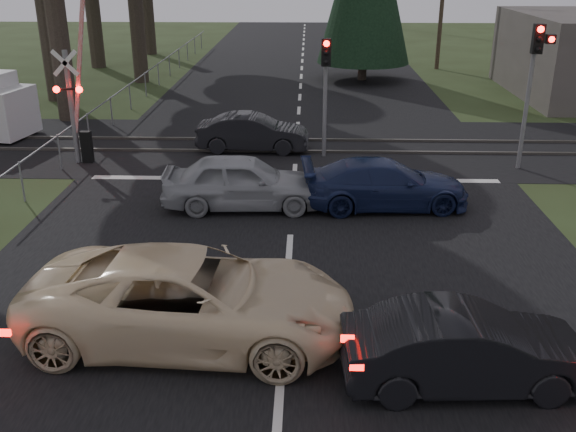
{
  "coord_description": "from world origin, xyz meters",
  "views": [
    {
      "loc": [
        0.41,
        -11.21,
        6.64
      ],
      "look_at": [
        -0.0,
        1.91,
        1.3
      ],
      "focal_mm": 40.0,
      "sensor_mm": 36.0,
      "label": 1
    }
  ],
  "objects_px": {
    "traffic_signal_center": "(326,78)",
    "silver_car": "(242,182)",
    "dark_hatchback": "(467,349)",
    "dark_car_far": "(253,133)",
    "cream_coupe": "(191,298)",
    "blue_sedan": "(385,184)",
    "crossing_signal": "(78,104)",
    "traffic_signal_right": "(535,69)"
  },
  "relations": [
    {
      "from": "crossing_signal",
      "to": "blue_sedan",
      "type": "bearing_deg",
      "value": -21.52
    },
    {
      "from": "blue_sedan",
      "to": "silver_car",
      "type": "bearing_deg",
      "value": 88.08
    },
    {
      "from": "dark_hatchback",
      "to": "dark_car_far",
      "type": "xyz_separation_m",
      "value": [
        -4.63,
        13.68,
        -0.01
      ]
    },
    {
      "from": "traffic_signal_right",
      "to": "blue_sedan",
      "type": "relative_size",
      "value": 1.0
    },
    {
      "from": "dark_car_far",
      "to": "blue_sedan",
      "type": "bearing_deg",
      "value": -140.82
    },
    {
      "from": "blue_sedan",
      "to": "dark_hatchback",
      "type": "bearing_deg",
      "value": 179.0
    },
    {
      "from": "traffic_signal_center",
      "to": "silver_car",
      "type": "distance_m",
      "value": 5.86
    },
    {
      "from": "cream_coupe",
      "to": "silver_car",
      "type": "distance_m",
      "value": 6.74
    },
    {
      "from": "crossing_signal",
      "to": "traffic_signal_right",
      "type": "xyz_separation_m",
      "value": [
        14.82,
        -0.31,
        1.26
      ]
    },
    {
      "from": "blue_sedan",
      "to": "dark_car_far",
      "type": "height_order",
      "value": "blue_sedan"
    },
    {
      "from": "cream_coupe",
      "to": "dark_car_far",
      "type": "bearing_deg",
      "value": 2.36
    },
    {
      "from": "traffic_signal_right",
      "to": "traffic_signal_center",
      "type": "distance_m",
      "value": 6.68
    },
    {
      "from": "blue_sedan",
      "to": "dark_car_far",
      "type": "xyz_separation_m",
      "value": [
        -4.17,
        5.55,
        -0.02
      ]
    },
    {
      "from": "traffic_signal_center",
      "to": "silver_car",
      "type": "xyz_separation_m",
      "value": [
        -2.4,
        -4.95,
        -2.05
      ]
    },
    {
      "from": "silver_car",
      "to": "blue_sedan",
      "type": "relative_size",
      "value": 0.95
    },
    {
      "from": "traffic_signal_right",
      "to": "dark_hatchback",
      "type": "distance_m",
      "value": 12.82
    },
    {
      "from": "crossing_signal",
      "to": "silver_car",
      "type": "distance_m",
      "value": 7.26
    },
    {
      "from": "traffic_signal_right",
      "to": "silver_car",
      "type": "bearing_deg",
      "value": -157.3
    },
    {
      "from": "crossing_signal",
      "to": "blue_sedan",
      "type": "height_order",
      "value": "crossing_signal"
    },
    {
      "from": "traffic_signal_right",
      "to": "dark_car_far",
      "type": "relative_size",
      "value": 1.17
    },
    {
      "from": "traffic_signal_right",
      "to": "cream_coupe",
      "type": "relative_size",
      "value": 0.78
    },
    {
      "from": "traffic_signal_right",
      "to": "silver_car",
      "type": "xyz_separation_m",
      "value": [
        -8.95,
        -3.74,
        -2.55
      ]
    },
    {
      "from": "blue_sedan",
      "to": "dark_car_far",
      "type": "relative_size",
      "value": 1.16
    },
    {
      "from": "traffic_signal_right",
      "to": "blue_sedan",
      "type": "xyz_separation_m",
      "value": [
        -4.95,
        -3.58,
        -2.63
      ]
    },
    {
      "from": "crossing_signal",
      "to": "cream_coupe",
      "type": "distance_m",
      "value": 12.21
    },
    {
      "from": "dark_hatchback",
      "to": "crossing_signal",
      "type": "bearing_deg",
      "value": 37.51
    },
    {
      "from": "dark_hatchback",
      "to": "blue_sedan",
      "type": "height_order",
      "value": "blue_sedan"
    },
    {
      "from": "traffic_signal_right",
      "to": "cream_coupe",
      "type": "xyz_separation_m",
      "value": [
        -9.24,
        -10.47,
        -2.48
      ]
    },
    {
      "from": "silver_car",
      "to": "blue_sedan",
      "type": "distance_m",
      "value": 4.0
    },
    {
      "from": "crossing_signal",
      "to": "blue_sedan",
      "type": "distance_m",
      "value": 10.7
    },
    {
      "from": "dark_hatchback",
      "to": "dark_car_far",
      "type": "height_order",
      "value": "dark_hatchback"
    },
    {
      "from": "crossing_signal",
      "to": "blue_sedan",
      "type": "xyz_separation_m",
      "value": [
        9.87,
        -3.89,
        -1.38
      ]
    },
    {
      "from": "dark_hatchback",
      "to": "silver_car",
      "type": "height_order",
      "value": "silver_car"
    },
    {
      "from": "dark_car_far",
      "to": "dark_hatchback",
      "type": "bearing_deg",
      "value": -159.06
    },
    {
      "from": "traffic_signal_right",
      "to": "crossing_signal",
      "type": "bearing_deg",
      "value": 178.79
    },
    {
      "from": "traffic_signal_right",
      "to": "cream_coupe",
      "type": "distance_m",
      "value": 14.19
    },
    {
      "from": "traffic_signal_center",
      "to": "crossing_signal",
      "type": "bearing_deg",
      "value": -173.85
    },
    {
      "from": "cream_coupe",
      "to": "dark_hatchback",
      "type": "xyz_separation_m",
      "value": [
        4.75,
        -1.24,
        -0.16
      ]
    },
    {
      "from": "traffic_signal_right",
      "to": "traffic_signal_center",
      "type": "xyz_separation_m",
      "value": [
        -6.55,
        1.2,
        -0.51
      ]
    },
    {
      "from": "cream_coupe",
      "to": "blue_sedan",
      "type": "height_order",
      "value": "cream_coupe"
    },
    {
      "from": "dark_hatchback",
      "to": "blue_sedan",
      "type": "xyz_separation_m",
      "value": [
        -0.46,
        8.14,
        0.0
      ]
    },
    {
      "from": "cream_coupe",
      "to": "blue_sedan",
      "type": "distance_m",
      "value": 8.12
    }
  ]
}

